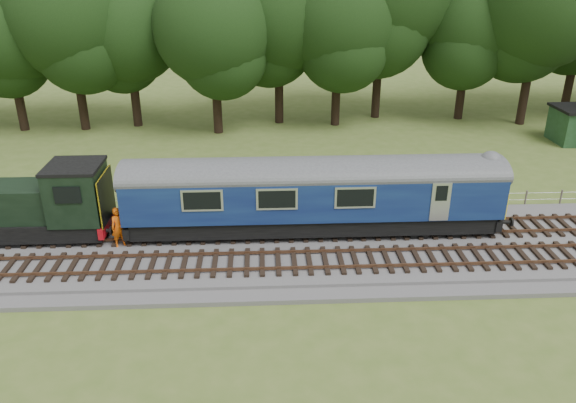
{
  "coord_description": "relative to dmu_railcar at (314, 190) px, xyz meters",
  "views": [
    {
      "loc": [
        -0.59,
        -23.41,
        13.09
      ],
      "look_at": [
        0.59,
        1.4,
        2.0
      ],
      "focal_mm": 35.0,
      "sensor_mm": 36.0,
      "label": 1
    }
  ],
  "objects": [
    {
      "name": "fence",
      "position": [
        -1.82,
        3.1,
        -2.61
      ],
      "size": [
        64.0,
        0.12,
        1.0
      ],
      "primitive_type": null,
      "color": "#6B6054",
      "rests_on": "ground"
    },
    {
      "name": "track_north",
      "position": [
        -1.82,
        -0.0,
        -2.19
      ],
      "size": [
        67.2,
        2.4,
        0.21
      ],
      "color": "black",
      "rests_on": "ballast"
    },
    {
      "name": "shunter_loco",
      "position": [
        -13.93,
        0.0,
        -0.63
      ],
      "size": [
        8.92,
        2.6,
        3.38
      ],
      "color": "black",
      "rests_on": "ground"
    },
    {
      "name": "track_south",
      "position": [
        -1.82,
        -3.0,
        -2.19
      ],
      "size": [
        67.2,
        2.4,
        0.21
      ],
      "color": "black",
      "rests_on": "ballast"
    },
    {
      "name": "ground",
      "position": [
        -1.82,
        -1.4,
        -2.61
      ],
      "size": [
        120.0,
        120.0,
        0.0
      ],
      "primitive_type": "plane",
      "color": "#4E6625",
      "rests_on": "ground"
    },
    {
      "name": "shed",
      "position": [
        20.86,
        14.49,
        -1.26
      ],
      "size": [
        3.32,
        3.32,
        2.65
      ],
      "rotation": [
        0.0,
        0.0,
        0.02
      ],
      "color": "#1B3C1B",
      "rests_on": "ground"
    },
    {
      "name": "tree_line",
      "position": [
        -1.82,
        20.6,
        -2.61
      ],
      "size": [
        70.0,
        8.0,
        18.0
      ],
      "primitive_type": null,
      "color": "black",
      "rests_on": "ground"
    },
    {
      "name": "dmu_railcar",
      "position": [
        0.0,
        0.0,
        0.0
      ],
      "size": [
        18.05,
        2.86,
        3.88
      ],
      "color": "black",
      "rests_on": "ground"
    },
    {
      "name": "worker",
      "position": [
        -9.21,
        -1.03,
        -1.29
      ],
      "size": [
        0.84,
        0.75,
        1.94
      ],
      "primitive_type": "imported",
      "rotation": [
        0.0,
        0.0,
        0.5
      ],
      "color": "#FF620D",
      "rests_on": "ballast"
    },
    {
      "name": "ballast",
      "position": [
        -1.82,
        -1.4,
        -2.43
      ],
      "size": [
        70.0,
        7.0,
        0.35
      ],
      "primitive_type": "cube",
      "color": "#4C4C4F",
      "rests_on": "ground"
    }
  ]
}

